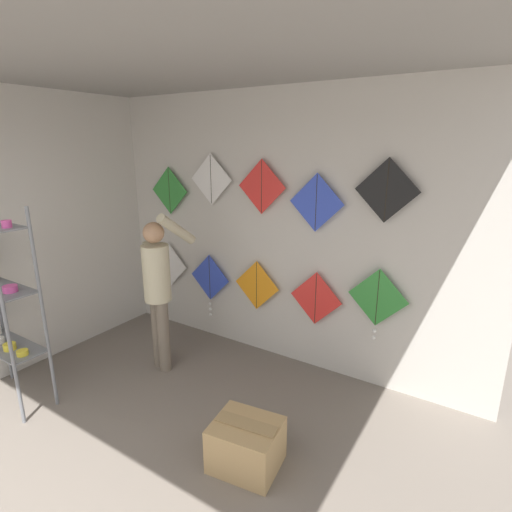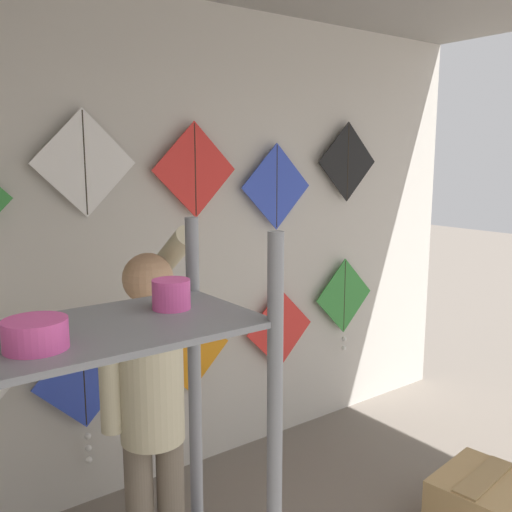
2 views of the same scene
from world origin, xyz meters
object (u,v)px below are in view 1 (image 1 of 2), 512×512
kite_0 (170,265)px  kite_9 (387,190)px  kite_2 (257,285)px  shopkeeper (158,283)px  kite_8 (316,203)px  kite_3 (316,298)px  kite_4 (377,300)px  kite_5 (169,191)px  kite_7 (262,187)px  cardboard_box (246,445)px  kite_1 (210,281)px  kite_6 (211,179)px

kite_0 → kite_9: kite_9 is taller
kite_2 → shopkeeper: bearing=-128.9°
kite_2 → kite_8: (0.66, 0.00, 0.95)m
kite_3 → kite_4: kite_4 is taller
kite_9 → kite_5: bearing=180.0°
shopkeeper → kite_7: size_ratio=2.99×
cardboard_box → kite_4: 1.69m
kite_0 → kite_7: kite_7 is taller
kite_3 → kite_0: bearing=180.0°
kite_1 → kite_0: bearing=179.9°
kite_5 → kite_9: bearing=0.0°
kite_7 → shopkeeper: bearing=-131.4°
kite_2 → kite_5: (-1.22, 0.00, 0.95)m
kite_8 → kite_3: bearing=0.0°
kite_0 → kite_3: kite_0 is taller
kite_6 → kite_8: kite_6 is taller
kite_5 → kite_7: 1.28m
kite_2 → kite_0: bearing=180.0°
kite_0 → kite_5: kite_5 is taller
kite_6 → kite_9: bearing=0.0°
kite_0 → kite_7: 1.71m
kite_0 → kite_4: (2.59, -0.00, 0.09)m
cardboard_box → kite_3: bearing=95.4°
kite_7 → kite_8: 0.61m
shopkeeper → kite_0: shopkeeper is taller
kite_4 → kite_6: 2.13m
kite_2 → kite_9: (1.30, 0.00, 1.10)m
shopkeeper → kite_6: (0.06, 0.81, 0.96)m
kite_3 → kite_9: (0.60, 0.00, 1.10)m
kite_5 → kite_8: 1.88m
cardboard_box → kite_7: 2.35m
cardboard_box → kite_7: kite_7 is taller
kite_4 → kite_8: kite_8 is taller
kite_3 → kite_6: kite_6 is taller
cardboard_box → kite_7: bearing=118.1°
kite_2 → kite_4: 1.30m
shopkeeper → kite_6: bearing=103.2°
kite_1 → kite_5: kite_5 is taller
kite_3 → kite_8: bearing=180.0°
kite_4 → kite_1: bearing=-180.0°
kite_5 → cardboard_box: bearing=-35.3°
kite_0 → kite_1: bearing=-0.1°
kite_7 → kite_8: kite_7 is taller
kite_3 → kite_7: size_ratio=1.00×
shopkeeper → kite_9: 2.32m
kite_6 → kite_2: bearing=0.0°
cardboard_box → kite_4: kite_4 is taller
kite_0 → kite_8: (1.95, 0.00, 0.93)m
kite_2 → kite_9: bearing=0.0°
kite_4 → kite_5: size_ratio=1.25×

